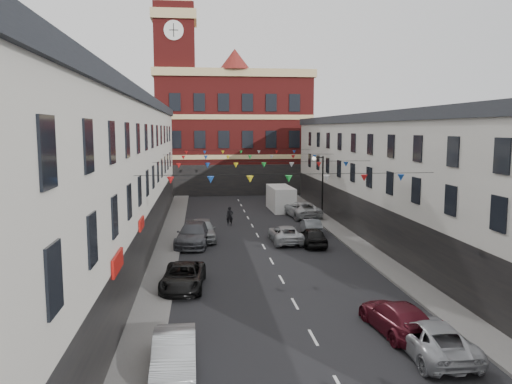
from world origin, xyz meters
name	(u,v)px	position (x,y,z in m)	size (l,w,h in m)	color
ground	(272,261)	(0.00, 0.00, 0.00)	(160.00, 160.00, 0.00)	black
pavement_left	(166,255)	(-6.90, 2.00, 0.07)	(1.80, 64.00, 0.15)	#605E5B
pavement_right	(365,250)	(6.90, 2.00, 0.07)	(1.80, 64.00, 0.15)	#605E5B
terrace_left	(84,180)	(-11.78, 1.00, 5.35)	(8.40, 56.00, 10.70)	beige
terrace_right	(441,183)	(11.78, 1.00, 4.85)	(8.40, 56.00, 9.70)	beige
civic_building	(233,132)	(0.00, 37.95, 8.14)	(20.60, 13.30, 18.50)	maroon
clock_tower	(176,79)	(-7.50, 35.00, 14.93)	(5.60, 5.60, 30.00)	maroon
distant_hill	(203,148)	(-4.00, 62.00, 5.00)	(40.00, 14.00, 10.00)	#305025
street_lamp	(320,179)	(6.55, 14.00, 3.90)	(1.10, 0.36, 6.00)	black
car_left_b	(174,355)	(-5.50, -14.44, 0.70)	(1.48, 4.26, 1.40)	#A4A7AB
car_left_c	(183,277)	(-5.50, -5.01, 0.65)	(2.17, 4.71, 1.31)	black
car_left_d	(194,234)	(-5.06, 5.15, 0.81)	(2.28, 5.60, 1.62)	#47494F
car_left_e	(202,229)	(-4.43, 6.74, 0.83)	(1.95, 4.86, 1.65)	gray
car_right_b	(431,337)	(4.09, -13.92, 0.66)	(2.18, 4.74, 1.32)	#A0A2A8
car_right_c	(397,317)	(3.60, -11.89, 0.67)	(1.87, 4.61, 1.34)	#53101C
car_right_d	(313,237)	(3.60, 3.92, 0.69)	(1.63, 4.05, 1.38)	black
car_right_e	(311,226)	(4.41, 8.01, 0.63)	(1.34, 3.85, 1.27)	#575B60
car_right_f	(302,209)	(5.25, 15.74, 0.78)	(2.58, 5.59, 1.55)	#A6A8AB
moving_car	(285,234)	(1.80, 5.26, 0.65)	(2.14, 4.65, 1.29)	#BABDC1
white_van	(281,198)	(3.86, 20.12, 1.26)	(2.19, 5.68, 2.51)	silver
pedestrian	(230,216)	(-1.97, 12.31, 0.84)	(0.61, 0.40, 1.68)	black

